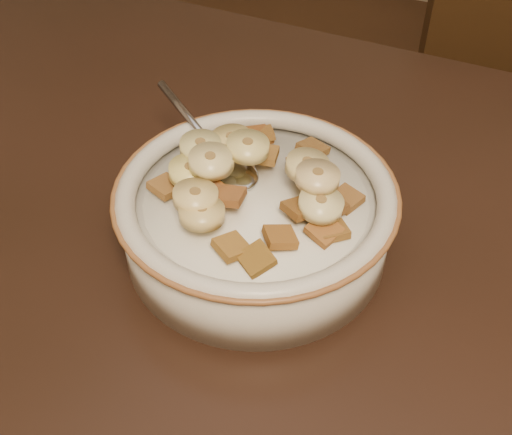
% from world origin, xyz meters
% --- Properties ---
extents(cereal_bowl, '(0.20, 0.20, 0.05)m').
position_xyz_m(cereal_bowl, '(-0.21, 0.10, 0.77)').
color(cereal_bowl, beige).
rests_on(cereal_bowl, table).
extents(milk, '(0.16, 0.16, 0.00)m').
position_xyz_m(milk, '(-0.21, 0.10, 0.80)').
color(milk, white).
rests_on(milk, cereal_bowl).
extents(spoon, '(0.06, 0.06, 0.01)m').
position_xyz_m(spoon, '(-0.23, 0.12, 0.80)').
color(spoon, '#ABB0BB').
rests_on(spoon, cereal_bowl).
extents(cereal_square_0, '(0.02, 0.02, 0.01)m').
position_xyz_m(cereal_square_0, '(-0.16, 0.10, 0.81)').
color(cereal_square_0, brown).
rests_on(cereal_square_0, milk).
extents(cereal_square_1, '(0.03, 0.03, 0.01)m').
position_xyz_m(cereal_square_1, '(-0.14, 0.09, 0.80)').
color(cereal_square_1, brown).
rests_on(cereal_square_1, milk).
extents(cereal_square_2, '(0.02, 0.02, 0.01)m').
position_xyz_m(cereal_square_2, '(-0.22, 0.14, 0.81)').
color(cereal_square_2, '#8F5B23').
rests_on(cereal_square_2, milk).
extents(cereal_square_3, '(0.03, 0.03, 0.01)m').
position_xyz_m(cereal_square_3, '(-0.15, 0.09, 0.81)').
color(cereal_square_3, brown).
rests_on(cereal_square_3, milk).
extents(cereal_square_4, '(0.02, 0.02, 0.01)m').
position_xyz_m(cereal_square_4, '(-0.25, 0.12, 0.81)').
color(cereal_square_4, brown).
rests_on(cereal_square_4, milk).
extents(cereal_square_5, '(0.03, 0.03, 0.01)m').
position_xyz_m(cereal_square_5, '(-0.24, 0.07, 0.81)').
color(cereal_square_5, brown).
rests_on(cereal_square_5, milk).
extents(cereal_square_6, '(0.03, 0.03, 0.01)m').
position_xyz_m(cereal_square_6, '(-0.23, 0.17, 0.80)').
color(cereal_square_6, brown).
rests_on(cereal_square_6, milk).
extents(cereal_square_7, '(0.03, 0.03, 0.01)m').
position_xyz_m(cereal_square_7, '(-0.23, 0.08, 0.81)').
color(cereal_square_7, brown).
rests_on(cereal_square_7, milk).
extents(cereal_square_8, '(0.03, 0.03, 0.01)m').
position_xyz_m(cereal_square_8, '(-0.15, 0.12, 0.80)').
color(cereal_square_8, brown).
rests_on(cereal_square_8, milk).
extents(cereal_square_9, '(0.03, 0.03, 0.01)m').
position_xyz_m(cereal_square_9, '(-0.15, 0.11, 0.81)').
color(cereal_square_9, brown).
rests_on(cereal_square_9, milk).
extents(cereal_square_10, '(0.03, 0.03, 0.01)m').
position_xyz_m(cereal_square_10, '(-0.17, 0.06, 0.81)').
color(cereal_square_10, brown).
rests_on(cereal_square_10, milk).
extents(cereal_square_11, '(0.03, 0.03, 0.01)m').
position_xyz_m(cereal_square_11, '(-0.20, 0.04, 0.81)').
color(cereal_square_11, '#8E621D').
rests_on(cereal_square_11, milk).
extents(cereal_square_12, '(0.03, 0.03, 0.01)m').
position_xyz_m(cereal_square_12, '(-0.18, 0.04, 0.81)').
color(cereal_square_12, brown).
rests_on(cereal_square_12, milk).
extents(cereal_square_13, '(0.03, 0.03, 0.01)m').
position_xyz_m(cereal_square_13, '(-0.23, 0.17, 0.81)').
color(cereal_square_13, '#8A5B19').
rests_on(cereal_square_13, milk).
extents(cereal_square_14, '(0.03, 0.03, 0.01)m').
position_xyz_m(cereal_square_14, '(-0.17, 0.09, 0.81)').
color(cereal_square_14, brown).
rests_on(cereal_square_14, milk).
extents(cereal_square_15, '(0.03, 0.03, 0.01)m').
position_xyz_m(cereal_square_15, '(-0.26, 0.09, 0.80)').
color(cereal_square_15, brown).
rests_on(cereal_square_15, milk).
extents(cereal_square_16, '(0.03, 0.03, 0.01)m').
position_xyz_m(cereal_square_16, '(-0.19, 0.17, 0.81)').
color(cereal_square_16, brown).
rests_on(cereal_square_16, milk).
extents(cereal_square_17, '(0.03, 0.03, 0.01)m').
position_xyz_m(cereal_square_17, '(-0.27, 0.08, 0.81)').
color(cereal_square_17, '#956129').
rests_on(cereal_square_17, milk).
extents(cereal_square_18, '(0.03, 0.03, 0.01)m').
position_xyz_m(cereal_square_18, '(-0.25, 0.14, 0.81)').
color(cereal_square_18, '#8F581B').
rests_on(cereal_square_18, milk).
extents(cereal_square_19, '(0.02, 0.02, 0.01)m').
position_xyz_m(cereal_square_19, '(-0.18, 0.13, 0.81)').
color(cereal_square_19, brown).
rests_on(cereal_square_19, milk).
extents(cereal_square_20, '(0.02, 0.02, 0.01)m').
position_xyz_m(cereal_square_20, '(-0.22, 0.08, 0.82)').
color(cereal_square_20, '#9D572A').
rests_on(cereal_square_20, milk).
extents(cereal_square_21, '(0.03, 0.03, 0.01)m').
position_xyz_m(cereal_square_21, '(-0.19, 0.15, 0.81)').
color(cereal_square_21, '#93631E').
rests_on(cereal_square_21, milk).
extents(cereal_square_22, '(0.02, 0.02, 0.01)m').
position_xyz_m(cereal_square_22, '(-0.18, 0.14, 0.81)').
color(cereal_square_22, brown).
rests_on(cereal_square_22, milk).
extents(cereal_square_23, '(0.02, 0.02, 0.01)m').
position_xyz_m(cereal_square_23, '(-0.25, 0.15, 0.81)').
color(cereal_square_23, brown).
rests_on(cereal_square_23, milk).
extents(cereal_square_24, '(0.03, 0.03, 0.01)m').
position_xyz_m(cereal_square_24, '(-0.23, 0.08, 0.81)').
color(cereal_square_24, brown).
rests_on(cereal_square_24, milk).
extents(banana_slice_0, '(0.03, 0.03, 0.01)m').
position_xyz_m(banana_slice_0, '(-0.25, 0.09, 0.82)').
color(banana_slice_0, '#FFF081').
rests_on(banana_slice_0, milk).
extents(banana_slice_1, '(0.03, 0.03, 0.01)m').
position_xyz_m(banana_slice_1, '(-0.22, 0.12, 0.83)').
color(banana_slice_1, '#F3DD7B').
rests_on(banana_slice_1, milk).
extents(banana_slice_2, '(0.04, 0.04, 0.01)m').
position_xyz_m(banana_slice_2, '(-0.24, 0.09, 0.83)').
color(banana_slice_2, beige).
rests_on(banana_slice_2, milk).
extents(banana_slice_3, '(0.04, 0.04, 0.01)m').
position_xyz_m(banana_slice_3, '(-0.22, 0.06, 0.82)').
color(banana_slice_3, '#EACA70').
rests_on(banana_slice_3, milk).
extents(banana_slice_4, '(0.03, 0.03, 0.01)m').
position_xyz_m(banana_slice_4, '(-0.23, 0.06, 0.82)').
color(banana_slice_4, '#F2D67C').
rests_on(banana_slice_4, milk).
extents(banana_slice_5, '(0.04, 0.04, 0.01)m').
position_xyz_m(banana_slice_5, '(-0.16, 0.11, 0.83)').
color(banana_slice_5, beige).
rests_on(banana_slice_5, milk).
extents(banana_slice_6, '(0.04, 0.04, 0.01)m').
position_xyz_m(banana_slice_6, '(-0.24, 0.10, 0.82)').
color(banana_slice_6, '#F8D789').
rests_on(banana_slice_6, milk).
extents(banana_slice_7, '(0.04, 0.04, 0.01)m').
position_xyz_m(banana_slice_7, '(-0.18, 0.12, 0.82)').
color(banana_slice_7, '#FBE394').
rests_on(banana_slice_7, milk).
extents(banana_slice_8, '(0.04, 0.04, 0.01)m').
position_xyz_m(banana_slice_8, '(-0.26, 0.11, 0.82)').
color(banana_slice_8, beige).
rests_on(banana_slice_8, milk).
extents(banana_slice_9, '(0.03, 0.03, 0.01)m').
position_xyz_m(banana_slice_9, '(-0.16, 0.10, 0.82)').
color(banana_slice_9, beige).
rests_on(banana_slice_9, milk).
extents(banana_slice_10, '(0.04, 0.04, 0.01)m').
position_xyz_m(banana_slice_10, '(-0.24, 0.13, 0.82)').
color(banana_slice_10, '#DCC872').
rests_on(banana_slice_10, milk).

